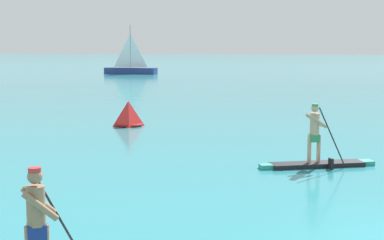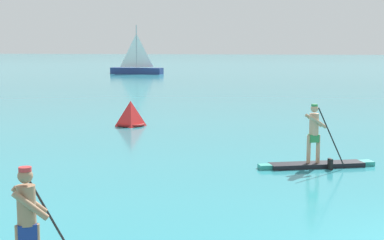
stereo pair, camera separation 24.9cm
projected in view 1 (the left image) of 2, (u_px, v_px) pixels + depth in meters
paddleboarder_mid_center at (317, 154)px, 16.06m from camera, size 3.24×1.58×1.80m
race_marker_buoy at (129, 115)px, 24.25m from camera, size 1.23×1.23×1.07m
sailboat_left_horizon at (131, 68)px, 69.34m from camera, size 6.49×1.98×5.91m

